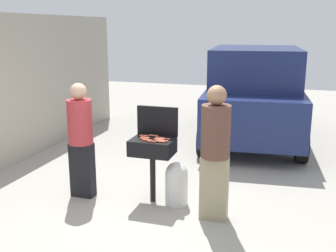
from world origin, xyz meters
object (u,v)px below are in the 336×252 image
Objects in this scene: bbq_grill at (153,149)px; parked_minivan at (254,93)px; propane_tank at (176,183)px; person_right at (215,149)px; hot_dog_1 at (154,136)px; hot_dog_5 at (147,140)px; hot_dog_11 at (165,139)px; hot_dog_7 at (160,142)px; hot_dog_4 at (160,139)px; hot_dog_8 at (163,141)px; person_left at (81,136)px; hot_dog_2 at (144,136)px; hot_dog_6 at (145,138)px; hot_dog_9 at (152,142)px; hot_dog_0 at (160,138)px; hot_dog_10 at (158,140)px; hot_dog_3 at (144,139)px.

bbq_grill is 3.97m from parked_minivan.
person_right reaches higher than propane_tank.
hot_dog_5 is at bearing -92.39° from hot_dog_1.
hot_dog_11 is at bearing -28.32° from hot_dog_1.
hot_dog_7 is (0.19, -0.26, 0.00)m from hot_dog_1.
hot_dog_1 is 1.00× the size of hot_dog_4.
hot_dog_8 is 0.08× the size of person_left.
hot_dog_6 is at bearing -60.54° from hot_dog_2.
hot_dog_2 is 3.92m from parked_minivan.
hot_dog_9 and hot_dog_11 have the same top height.
bbq_grill is at bearing -25.12° from person_right.
propane_tank is (0.16, 0.10, -0.62)m from hot_dog_8.
person_right reaches higher than hot_dog_1.
person_right is at bearing -18.18° from hot_dog_2.
hot_dog_8 reaches higher than propane_tank.
hot_dog_8 is at bearing 73.03° from parked_minivan.
hot_dog_7 is at bearing -70.62° from hot_dog_0.
hot_dog_8 is 0.16m from hot_dog_9.
hot_dog_10 is at bearing 24.82° from hot_dog_5.
hot_dog_11 is at bearing -11.46° from hot_dog_2.
hot_dog_1 is at bearing 125.84° from hot_dog_10.
hot_dog_8 is (0.29, -0.09, 0.00)m from hot_dog_6.
person_right is at bearing -11.38° from hot_dog_3.
hot_dog_2 is 0.29m from hot_dog_4.
person_left is at bearing -178.25° from hot_dog_8.
parked_minivan reaches higher than hot_dog_7.
hot_dog_3 is at bearing -171.84° from propane_tank.
parked_minivan is (0.92, 3.78, 0.09)m from hot_dog_0.
person_right reaches higher than hot_dog_7.
hot_dog_4 is at bearing -2.11° from person_left.
hot_dog_0 is at bearing 77.57° from hot_dog_9.
person_right is at bearing -17.39° from hot_dog_4.
person_left is at bearing -172.79° from bbq_grill.
hot_dog_8 is at bearing 5.35° from hot_dog_5.
hot_dog_1 is 0.03× the size of parked_minivan.
hot_dog_0 is 0.20m from hot_dog_6.
hot_dog_11 is at bearing 26.49° from hot_dog_4.
hot_dog_7 is (0.26, -0.06, 0.00)m from hot_dog_3.
hot_dog_8 is at bearing 23.81° from hot_dog_9.
parked_minivan is at bearing 75.20° from bbq_grill.
hot_dog_10 is (-0.05, 0.08, 0.00)m from hot_dog_7.
hot_dog_6 is 0.31m from hot_dog_8.
hot_dog_2 and hot_dog_6 have the same top height.
hot_dog_1 and hot_dog_7 have the same top height.
person_right reaches higher than hot_dog_11.
hot_dog_5 is at bearing -163.19° from propane_tank.
hot_dog_0 is at bearing 109.38° from hot_dog_7.
hot_dog_2 and hot_dog_10 have the same top height.
person_left reaches higher than hot_dog_3.
hot_dog_1 is 1.00× the size of hot_dog_2.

